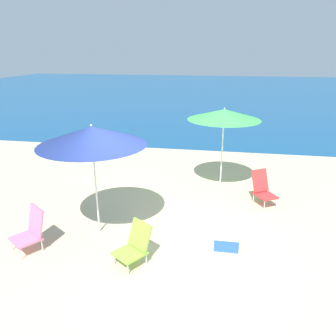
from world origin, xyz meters
TOP-DOWN VIEW (x-y plane):
  - ground_plane at (0.00, 0.00)m, footprint 60.00×60.00m
  - sea_water at (0.00, 26.42)m, footprint 60.00×40.00m
  - beach_umbrella_navy at (-1.20, 0.11)m, footprint 2.09×2.09m
  - beach_umbrella_green at (1.22, 2.90)m, footprint 1.88×1.88m
  - beach_chair_pink at (-2.22, -0.69)m, footprint 0.73×0.74m
  - beach_chair_red at (2.26, 2.08)m, footprint 0.69×0.75m
  - beach_chair_lime at (-0.18, -0.77)m, footprint 0.72×0.75m
  - cooler_box at (1.42, -0.05)m, footprint 0.48×0.31m

SIDE VIEW (x-z plane):
  - ground_plane at x=0.00m, z-range 0.00..0.00m
  - sea_water at x=0.00m, z-range 0.00..0.01m
  - cooler_box at x=1.42m, z-range 0.00..0.31m
  - beach_chair_lime at x=-0.18m, z-range 0.00..0.73m
  - beach_chair_pink at x=-2.22m, z-range 0.00..0.82m
  - beach_chair_red at x=2.26m, z-range 0.00..0.84m
  - beach_umbrella_green at x=1.22m, z-range 0.93..3.14m
  - beach_umbrella_navy at x=-1.20m, z-range 0.92..3.20m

